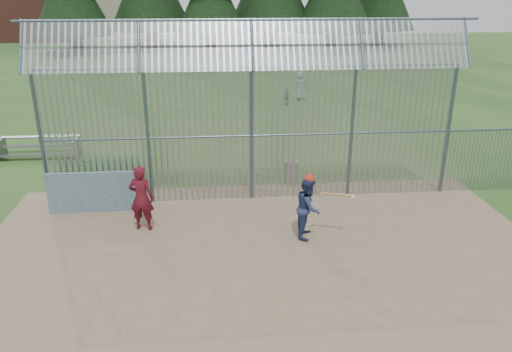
{
  "coord_description": "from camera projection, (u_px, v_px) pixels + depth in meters",
  "views": [
    {
      "loc": [
        -1.11,
        -10.56,
        6.1
      ],
      "look_at": [
        0.0,
        2.0,
        1.3
      ],
      "focal_mm": 35.0,
      "sensor_mm": 36.0,
      "label": 1
    }
  ],
  "objects": [
    {
      "name": "onlooker",
      "position": [
        141.0,
        198.0,
        13.07
      ],
      "size": [
        0.72,
        0.54,
        1.78
      ],
      "primitive_type": "imported",
      "rotation": [
        0.0,
        0.0,
        2.95
      ],
      "color": "maroon",
      "rests_on": "dirt_infield"
    },
    {
      "name": "bleacher",
      "position": [
        39.0,
        147.0,
        18.92
      ],
      "size": [
        3.0,
        0.95,
        0.72
      ],
      "color": "slate",
      "rests_on": "ground"
    },
    {
      "name": "dugout_wall",
      "position": [
        92.0,
        192.0,
        14.19
      ],
      "size": [
        2.5,
        0.12,
        1.2
      ],
      "primitive_type": "cube",
      "color": "#38566B",
      "rests_on": "dirt_infield"
    },
    {
      "name": "batting_gear",
      "position": [
        316.0,
        183.0,
        12.45
      ],
      "size": [
        1.24,
        0.55,
        0.56
      ],
      "color": "red",
      "rests_on": "ground"
    },
    {
      "name": "dirt_infield",
      "position": [
        265.0,
        266.0,
        11.62
      ],
      "size": [
        14.0,
        10.0,
        0.02
      ],
      "primitive_type": "cube",
      "color": "#756047",
      "rests_on": "ground"
    },
    {
      "name": "batter",
      "position": [
        308.0,
        207.0,
        12.72
      ],
      "size": [
        0.81,
        0.92,
        1.6
      ],
      "primitive_type": "imported",
      "rotation": [
        0.0,
        0.0,
        1.27
      ],
      "color": "navy",
      "rests_on": "dirt_infield"
    },
    {
      "name": "backstop_fence",
      "position": [
        313.0,
        123.0,
        14.59
      ],
      "size": [
        20.09,
        0.81,
        5.3
      ],
      "color": "#47566B",
      "rests_on": "ground"
    },
    {
      "name": "bg_kid_standing",
      "position": [
        300.0,
        86.0,
        28.44
      ],
      "size": [
        0.84,
        0.6,
        1.59
      ],
      "primitive_type": "imported",
      "rotation": [
        0.0,
        0.0,
        3.27
      ],
      "color": "gray",
      "rests_on": "ground"
    },
    {
      "name": "ground",
      "position": [
        263.0,
        255.0,
        12.09
      ],
      "size": [
        120.0,
        120.0,
        0.0
      ],
      "primitive_type": "plane",
      "color": "#2D511E",
      "rests_on": "ground"
    },
    {
      "name": "distant_buildings",
      "position": [
        30.0,
        8.0,
        61.5
      ],
      "size": [
        26.5,
        10.5,
        8.0
      ],
      "color": "brown",
      "rests_on": "ground"
    },
    {
      "name": "bg_kid_seated",
      "position": [
        287.0,
        97.0,
        27.25
      ],
      "size": [
        0.57,
        0.26,
        0.94
      ],
      "primitive_type": "imported",
      "rotation": [
        0.0,
        0.0,
        3.08
      ],
      "color": "slate",
      "rests_on": "ground"
    },
    {
      "name": "trash_can",
      "position": [
        292.0,
        171.0,
        16.48
      ],
      "size": [
        0.56,
        0.56,
        0.82
      ],
      "color": "gray",
      "rests_on": "ground"
    }
  ]
}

